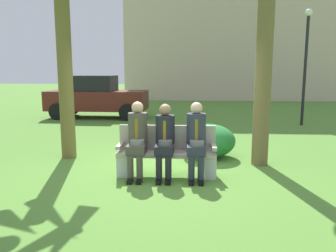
% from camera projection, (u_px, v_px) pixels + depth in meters
% --- Properties ---
extents(ground_plane, '(80.00, 80.00, 0.00)m').
position_uv_depth(ground_plane, '(159.00, 172.00, 6.33)').
color(ground_plane, '#528432').
extents(park_bench, '(1.76, 0.44, 0.90)m').
position_uv_depth(park_bench, '(167.00, 153.00, 6.09)').
color(park_bench, '#B7AD9E').
rests_on(park_bench, ground).
extents(seated_man_left, '(0.34, 0.72, 1.35)m').
position_uv_depth(seated_man_left, '(137.00, 136.00, 5.95)').
color(seated_man_left, '#4C473D').
rests_on(seated_man_left, ground).
extents(seated_man_middle, '(0.34, 0.72, 1.31)m').
position_uv_depth(seated_man_middle, '(165.00, 137.00, 5.92)').
color(seated_man_middle, '#23232D').
rests_on(seated_man_middle, ground).
extents(seated_man_right, '(0.34, 0.72, 1.34)m').
position_uv_depth(seated_man_right, '(196.00, 137.00, 5.88)').
color(seated_man_right, '#2D3342').
rests_on(seated_man_right, ground).
extents(palm_tree_short, '(1.65, 1.64, 4.77)m').
position_uv_depth(palm_tree_short, '(63.00, 0.00, 6.85)').
color(palm_tree_short, brown).
rests_on(palm_tree_short, ground).
extents(shrub_near_bench, '(1.17, 1.08, 0.73)m').
position_uv_depth(shrub_near_bench, '(208.00, 141.00, 7.37)').
color(shrub_near_bench, '#277834').
rests_on(shrub_near_bench, ground).
extents(parked_car_near, '(3.94, 1.79, 1.68)m').
position_uv_depth(parked_car_near, '(97.00, 97.00, 13.46)').
color(parked_car_near, '#591E19').
rests_on(parked_car_near, ground).
extents(street_lamp, '(0.24, 0.24, 3.89)m').
position_uv_depth(street_lamp, '(306.00, 56.00, 11.34)').
color(street_lamp, black).
rests_on(street_lamp, ground).
extents(building_backdrop, '(13.78, 8.82, 12.67)m').
position_uv_depth(building_backdrop, '(225.00, 7.00, 23.99)').
color(building_backdrop, beige).
rests_on(building_backdrop, ground).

